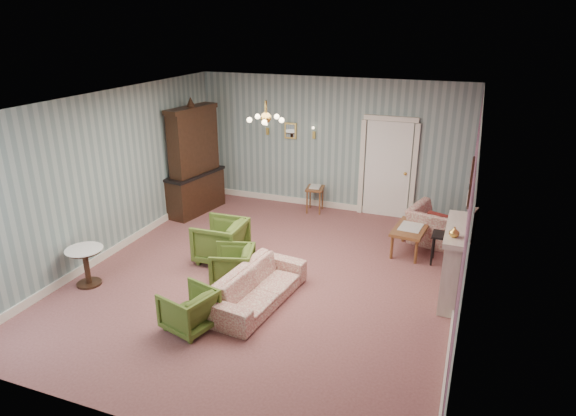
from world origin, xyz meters
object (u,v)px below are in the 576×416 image
at_px(olive_chair_c, 221,239).
at_px(coffee_table, 410,239).
at_px(side_table_black, 442,249).
at_px(sofa_chintz, 258,281).
at_px(dresser, 194,158).
at_px(wingback_chair, 441,220).
at_px(pedestal_table, 87,267).
at_px(olive_chair_b, 232,263).
at_px(olive_chair_a, 189,308).
at_px(fireplace, 452,262).

relative_size(olive_chair_c, coffee_table, 0.84).
height_order(olive_chair_c, side_table_black, olive_chair_c).
bearing_deg(sofa_chintz, dresser, 49.84).
distance_m(sofa_chintz, wingback_chair, 3.95).
distance_m(olive_chair_c, wingback_chair, 4.12).
relative_size(wingback_chair, side_table_black, 1.97).
height_order(wingback_chair, coffee_table, wingback_chair).
bearing_deg(pedestal_table, olive_chair_b, 22.66).
xyz_separation_m(olive_chair_a, fireplace, (3.29, 2.17, 0.25)).
bearing_deg(olive_chair_b, olive_chair_c, -155.32).
relative_size(fireplace, coffee_table, 1.44).
height_order(olive_chair_b, olive_chair_c, olive_chair_c).
bearing_deg(sofa_chintz, pedestal_table, 106.26).
distance_m(olive_chair_c, sofa_chintz, 1.61).
xyz_separation_m(coffee_table, pedestal_table, (-4.67, -3.06, 0.07)).
relative_size(olive_chair_b, wingback_chair, 0.61).
distance_m(wingback_chair, dresser, 5.25).
bearing_deg(olive_chair_c, dresser, -141.84).
distance_m(olive_chair_b, pedestal_table, 2.33).
bearing_deg(olive_chair_c, side_table_black, 106.89).
relative_size(olive_chair_a, fireplace, 0.46).
relative_size(olive_chair_a, olive_chair_b, 0.97).
height_order(olive_chair_b, sofa_chintz, sofa_chintz).
bearing_deg(olive_chair_c, pedestal_table, -47.78).
height_order(olive_chair_b, coffee_table, olive_chair_b).
distance_m(dresser, side_table_black, 5.43).
height_order(sofa_chintz, side_table_black, sofa_chintz).
distance_m(wingback_chair, fireplace, 1.97).
height_order(coffee_table, pedestal_table, pedestal_table).
bearing_deg(olive_chair_a, fireplace, 139.44).
distance_m(olive_chair_a, fireplace, 3.95).
relative_size(olive_chair_a, olive_chair_c, 0.79).
bearing_deg(olive_chair_b, sofa_chintz, 40.20).
relative_size(wingback_chair, coffee_table, 1.12).
xyz_separation_m(sofa_chintz, dresser, (-2.83, 3.04, 0.87)).
bearing_deg(olive_chair_a, dresser, -134.92).
xyz_separation_m(olive_chair_c, fireplace, (3.87, 0.14, 0.17)).
bearing_deg(side_table_black, fireplace, -79.14).
relative_size(olive_chair_b, dresser, 0.27).
xyz_separation_m(olive_chair_b, pedestal_table, (-2.15, -0.90, -0.01)).
distance_m(sofa_chintz, coffee_table, 3.20).
bearing_deg(pedestal_table, coffee_table, 33.21).
xyz_separation_m(olive_chair_b, side_table_black, (3.11, 1.88, -0.05)).
xyz_separation_m(olive_chair_c, pedestal_table, (-1.60, -1.54, -0.09)).
distance_m(sofa_chintz, pedestal_table, 2.83).
relative_size(olive_chair_c, fireplace, 0.59).
relative_size(sofa_chintz, coffee_table, 1.92).
distance_m(olive_chair_a, dresser, 4.66).
bearing_deg(wingback_chair, dresser, 16.45).
xyz_separation_m(olive_chair_b, dresser, (-2.19, 2.60, 0.90)).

